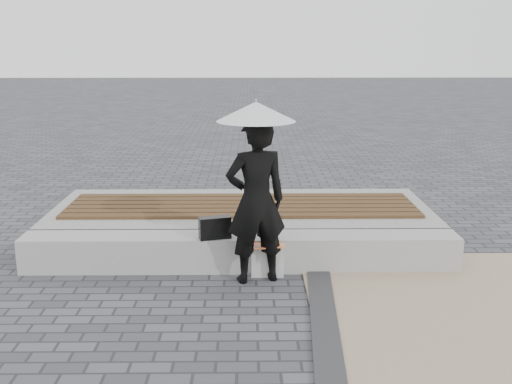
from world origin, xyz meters
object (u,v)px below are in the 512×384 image
seating_ledge (241,251)px  canvas_tote (268,260)px  handbag (215,228)px  woman (256,201)px  parasol (256,112)px

seating_ledge → canvas_tote: bearing=-39.0°
handbag → canvas_tote: handbag is taller
woman → canvas_tote: bearing=-149.1°
seating_ledge → canvas_tote: 0.39m
handbag → canvas_tote: 0.69m
parasol → canvas_tote: parasol is taller
parasol → handbag: parasol is taller
parasol → canvas_tote: bearing=46.5°
woman → parasol: size_ratio=1.72×
seating_ledge → woman: 0.82m
woman → canvas_tote: size_ratio=4.80×
seating_ledge → woman: bearing=-65.7°
woman → parasol: (-0.00, 0.00, 0.95)m
seating_ledge → parasol: 1.70m
seating_ledge → woman: woman is taller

